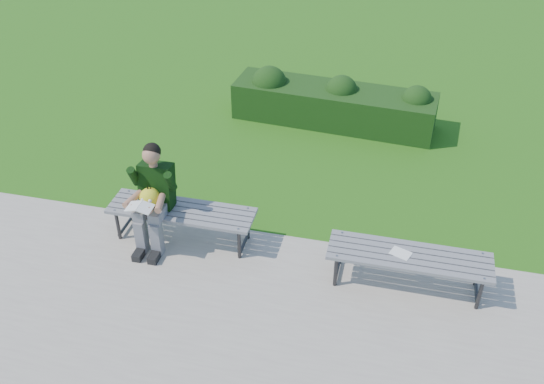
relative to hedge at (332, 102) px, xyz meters
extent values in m
plane|color=#3B7E25|center=(-0.12, -3.15, -0.36)|extent=(80.00, 80.00, 0.00)
cube|color=#B4AE98|center=(-0.12, -4.90, -0.35)|extent=(30.00, 3.50, 0.02)
cube|color=#113C0F|center=(0.03, 0.00, -0.06)|extent=(3.35, 1.09, 0.60)
sphere|color=#113C0F|center=(-1.07, 0.03, 0.21)|extent=(0.62, 0.62, 0.58)
sphere|color=#113C0F|center=(0.14, 0.02, 0.21)|extent=(0.55, 0.55, 0.51)
sphere|color=#113C0F|center=(1.34, -0.05, 0.21)|extent=(0.51, 0.51, 0.47)
cube|color=gray|center=(-1.31, -3.70, 0.09)|extent=(1.80, 0.08, 0.04)
cube|color=gray|center=(-1.31, -3.60, 0.09)|extent=(1.80, 0.08, 0.04)
cube|color=gray|center=(-1.31, -3.49, 0.09)|extent=(1.80, 0.08, 0.04)
cube|color=gray|center=(-1.31, -3.39, 0.09)|extent=(1.80, 0.08, 0.04)
cube|color=gray|center=(-1.31, -3.29, 0.09)|extent=(1.80, 0.09, 0.04)
cylinder|color=#2D2D30|center=(-2.09, -3.68, -0.13)|extent=(0.04, 0.04, 0.41)
cylinder|color=#2D2D30|center=(-2.09, -3.30, -0.13)|extent=(0.04, 0.04, 0.41)
cylinder|color=#2D2D30|center=(-2.09, -3.49, 0.05)|extent=(0.04, 0.42, 0.04)
cylinder|color=#2D2D30|center=(-2.09, -3.49, -0.28)|extent=(0.04, 0.42, 0.04)
cylinder|color=gray|center=(-2.09, -3.70, 0.12)|extent=(0.02, 0.02, 0.01)
cylinder|color=gray|center=(-2.09, -3.29, 0.12)|extent=(0.02, 0.02, 0.01)
cylinder|color=#2D2D30|center=(-0.53, -3.68, -0.13)|extent=(0.04, 0.04, 0.41)
cylinder|color=#2D2D30|center=(-0.53, -3.30, -0.13)|extent=(0.04, 0.04, 0.41)
cylinder|color=#2D2D30|center=(-0.53, -3.49, 0.05)|extent=(0.04, 0.42, 0.04)
cylinder|color=#2D2D30|center=(-0.53, -3.49, -0.28)|extent=(0.04, 0.42, 0.04)
cylinder|color=gray|center=(-0.53, -3.70, 0.12)|extent=(0.02, 0.02, 0.01)
cylinder|color=gray|center=(-0.53, -3.29, 0.12)|extent=(0.02, 0.02, 0.01)
cube|color=gray|center=(1.43, -3.91, 0.09)|extent=(1.80, 0.08, 0.04)
cube|color=gray|center=(1.43, -3.80, 0.09)|extent=(1.80, 0.08, 0.04)
cube|color=gray|center=(1.43, -3.70, 0.09)|extent=(1.80, 0.08, 0.04)
cube|color=gray|center=(1.43, -3.59, 0.09)|extent=(1.80, 0.08, 0.04)
cube|color=gray|center=(1.43, -3.49, 0.09)|extent=(1.80, 0.08, 0.04)
cylinder|color=#2D2D30|center=(0.65, -3.89, -0.13)|extent=(0.04, 0.04, 0.41)
cylinder|color=#2D2D30|center=(0.65, -3.51, -0.13)|extent=(0.04, 0.04, 0.41)
cylinder|color=#2D2D30|center=(0.65, -3.70, 0.05)|extent=(0.04, 0.42, 0.04)
cylinder|color=#2D2D30|center=(0.65, -3.70, -0.28)|extent=(0.04, 0.42, 0.04)
cylinder|color=gray|center=(0.65, -3.91, 0.12)|extent=(0.02, 0.02, 0.01)
cylinder|color=gray|center=(0.65, -3.49, 0.12)|extent=(0.02, 0.02, 0.01)
cylinder|color=#2D2D30|center=(2.21, -3.89, -0.13)|extent=(0.04, 0.04, 0.41)
cylinder|color=#2D2D30|center=(2.21, -3.51, -0.13)|extent=(0.04, 0.04, 0.41)
cylinder|color=#2D2D30|center=(2.21, -3.70, 0.05)|extent=(0.04, 0.42, 0.04)
cylinder|color=#2D2D30|center=(2.21, -3.70, -0.28)|extent=(0.04, 0.42, 0.04)
cylinder|color=gray|center=(2.21, -3.91, 0.12)|extent=(0.02, 0.02, 0.01)
cylinder|color=gray|center=(2.21, -3.49, 0.12)|extent=(0.02, 0.02, 0.01)
cube|color=slate|center=(-1.71, -3.65, 0.18)|extent=(0.14, 0.42, 0.13)
cube|color=slate|center=(-1.51, -3.65, 0.18)|extent=(0.14, 0.42, 0.13)
cube|color=slate|center=(-1.71, -3.83, -0.11)|extent=(0.12, 0.13, 0.45)
cube|color=slate|center=(-1.51, -3.83, -0.11)|extent=(0.12, 0.13, 0.45)
cube|color=black|center=(-1.71, -3.93, -0.29)|extent=(0.11, 0.26, 0.09)
cube|color=black|center=(-1.51, -3.93, -0.29)|extent=(0.11, 0.26, 0.09)
cube|color=black|center=(-1.61, -3.45, 0.39)|extent=(0.40, 0.30, 0.59)
cylinder|color=#AC7256|center=(-1.61, -3.47, 0.71)|extent=(0.10, 0.10, 0.08)
sphere|color=#AC7256|center=(-1.61, -3.49, 0.84)|extent=(0.21, 0.21, 0.21)
sphere|color=black|center=(-1.61, -3.46, 0.87)|extent=(0.21, 0.21, 0.21)
cylinder|color=black|center=(-1.84, -3.55, 0.55)|extent=(0.10, 0.21, 0.30)
cylinder|color=black|center=(-1.38, -3.55, 0.55)|extent=(0.10, 0.21, 0.30)
cylinder|color=#AC7256|center=(-1.78, -3.77, 0.38)|extent=(0.14, 0.31, 0.08)
cylinder|color=#AC7256|center=(-1.44, -3.77, 0.38)|extent=(0.14, 0.31, 0.08)
sphere|color=#AC7256|center=(-1.71, -3.93, 0.38)|extent=(0.09, 0.09, 0.09)
sphere|color=#AC7256|center=(-1.51, -3.93, 0.38)|extent=(0.09, 0.09, 0.09)
sphere|color=yellow|center=(-1.61, -3.67, 0.36)|extent=(0.24, 0.24, 0.24)
cone|color=#D6531A|center=(-1.61, -3.79, 0.36)|extent=(0.07, 0.07, 0.07)
cone|color=black|center=(-1.63, -3.66, 0.49)|extent=(0.03, 0.04, 0.08)
cone|color=black|center=(-1.60, -3.65, 0.49)|extent=(0.03, 0.04, 0.06)
sphere|color=white|center=(-1.66, -3.77, 0.39)|extent=(0.04, 0.04, 0.04)
sphere|color=white|center=(-1.57, -3.77, 0.39)|extent=(0.04, 0.04, 0.04)
cube|color=white|center=(-1.69, -3.95, 0.43)|extent=(0.15, 0.20, 0.05)
cube|color=white|center=(-1.54, -3.95, 0.43)|extent=(0.15, 0.20, 0.05)
cube|color=white|center=(1.33, -3.70, 0.12)|extent=(0.26, 0.23, 0.01)
camera|label=1|loc=(1.13, -8.96, 4.51)|focal=40.00mm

